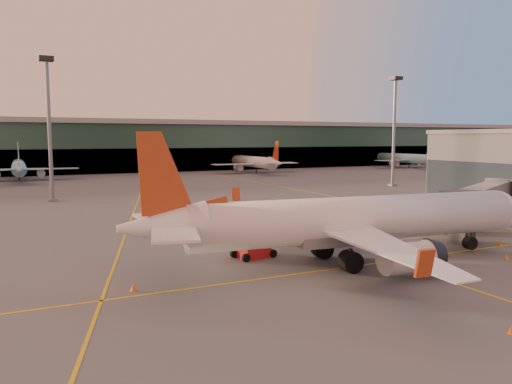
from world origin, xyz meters
name	(u,v)px	position (x,y,z in m)	size (l,w,h in m)	color
ground	(382,282)	(0.00, 0.00, 0.00)	(600.00, 600.00, 0.00)	#4C4F54
taxi_markings	(152,213)	(-7.32, 44.49, 0.01)	(100.12, 173.00, 0.01)	gold
terminal	(101,146)	(0.00, 141.79, 8.76)	(400.00, 20.00, 17.60)	#19382D
mast_west_near	(49,118)	(-20.00, 66.00, 14.86)	(2.40, 2.40, 25.60)	slate
mast_east_near	(394,123)	(55.00, 62.00, 14.86)	(2.40, 2.40, 25.60)	slate
distant_aircraft_row	(151,176)	(10.83, 118.00, 0.00)	(350.00, 34.00, 13.00)	#87CAE2
main_airplane	(346,222)	(0.87, 6.12, 3.86)	(39.38, 35.59, 11.88)	white
jet_bridge	(486,198)	(26.03, 11.94, 4.06)	(22.38, 13.39, 5.88)	slate
catering_truck	(252,235)	(-5.79, 11.80, 2.20)	(5.26, 2.90, 3.87)	red
pushback_tug	(452,226)	(21.46, 12.85, 0.75)	(3.69, 2.16, 1.84)	black
cone_nose	(500,243)	(20.24, 5.28, 0.26)	(0.42, 0.42, 0.53)	#FF640D
cone_tail	(133,288)	(-18.22, 6.22, 0.29)	(0.47, 0.47, 0.60)	#FF640D
cone_wing_right	(511,330)	(-0.07, -11.55, 0.24)	(0.40, 0.40, 0.51)	#FF640D
cone_wing_left	(255,231)	(-0.39, 22.40, 0.31)	(0.50, 0.50, 0.64)	#FF640D
cone_fwd	(506,257)	(15.64, 0.90, 0.23)	(0.38, 0.38, 0.48)	#FF640D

